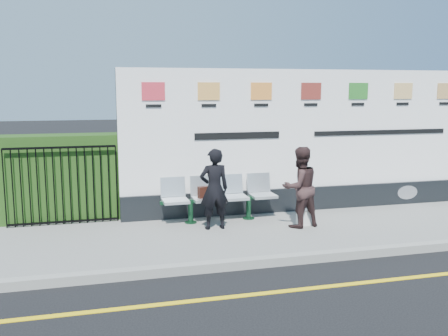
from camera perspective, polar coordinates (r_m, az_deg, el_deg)
name	(u,v)px	position (r m, az deg, el deg)	size (l,w,h in m)	color
ground	(384,281)	(7.66, 17.80, -12.17)	(80.00, 80.00, 0.00)	black
pavement	(311,230)	(9.73, 9.91, -6.95)	(14.00, 3.00, 0.12)	gray
kerb	(350,254)	(8.45, 14.17, -9.50)	(14.00, 0.18, 0.14)	gray
yellow_line	(384,280)	(7.66, 17.80, -12.14)	(14.00, 0.10, 0.01)	yellow
billboard	(308,150)	(10.87, 9.57, 2.06)	(8.00, 0.30, 3.00)	black
hedge	(63,177)	(10.46, -17.92, -1.01)	(2.35, 0.70, 1.70)	#214314
railing	(62,185)	(10.04, -18.04, -1.90)	(2.05, 0.06, 1.54)	black
bench	(220,209)	(9.92, -0.46, -4.68)	(2.28, 0.59, 0.49)	silver
woman_left	(214,189)	(9.26, -1.13, -2.42)	(0.55, 0.36, 1.52)	black
woman_right	(300,187)	(9.50, 8.67, -2.17)	(0.74, 0.58, 1.53)	#342221
handbag_brown	(205,192)	(9.77, -2.15, -2.75)	(0.29, 0.12, 0.22)	black
carrier_bag_white	(305,217)	(9.78, 9.26, -5.57)	(0.30, 0.18, 0.30)	silver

